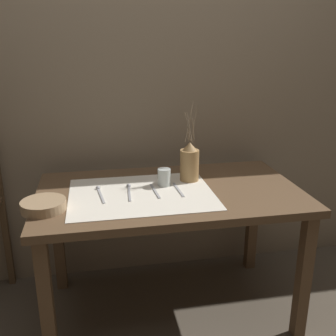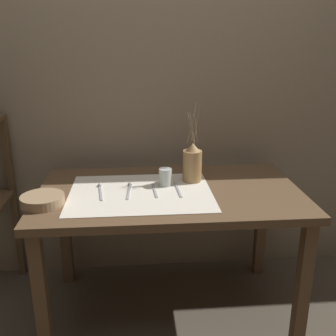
{
  "view_description": "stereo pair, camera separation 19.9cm",
  "coord_description": "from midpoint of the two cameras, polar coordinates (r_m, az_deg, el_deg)",
  "views": [
    {
      "loc": [
        -0.36,
        -1.86,
        1.48
      ],
      "look_at": [
        -0.01,
        0.0,
        0.85
      ],
      "focal_mm": 42.0,
      "sensor_mm": 36.0,
      "label": 1
    },
    {
      "loc": [
        -0.16,
        -1.89,
        1.48
      ],
      "look_at": [
        -0.01,
        0.0,
        0.85
      ],
      "focal_mm": 42.0,
      "sensor_mm": 36.0,
      "label": 2
    }
  ],
  "objects": [
    {
      "name": "spoon_outer",
      "position": [
        2.05,
        -7.1,
        -3.02
      ],
      "size": [
        0.04,
        0.21,
        0.02
      ],
      "color": "#A8A8AD",
      "rests_on": "wooden_table"
    },
    {
      "name": "linen_cloth",
      "position": [
        1.99,
        -1.14,
        -3.67
      ],
      "size": [
        0.72,
        0.55,
        0.0
      ],
      "color": "silver",
      "rests_on": "wooden_table"
    },
    {
      "name": "glass_tumbler_near",
      "position": [
        2.07,
        2.36,
        -1.37
      ],
      "size": [
        0.07,
        0.07,
        0.09
      ],
      "color": "silver",
      "rests_on": "wooden_table"
    },
    {
      "name": "spoon_inner",
      "position": [
        2.05,
        -2.84,
        -2.88
      ],
      "size": [
        0.03,
        0.21,
        0.02
      ],
      "color": "#A8A8AD",
      "rests_on": "wooden_table"
    },
    {
      "name": "pitcher_with_flowers",
      "position": [
        2.13,
        6.22,
        0.6
      ],
      "size": [
        0.1,
        0.1,
        0.43
      ],
      "color": "#A87F4C",
      "rests_on": "wooden_table"
    },
    {
      "name": "wooden_table",
      "position": [
        2.07,
        3.0,
        -5.56
      ],
      "size": [
        1.36,
        0.78,
        0.73
      ],
      "color": "brown",
      "rests_on": "ground_plane"
    },
    {
      "name": "wooden_bowl",
      "position": [
        1.91,
        -14.94,
        -4.59
      ],
      "size": [
        0.2,
        0.2,
        0.05
      ],
      "color": "#9E7F5B",
      "rests_on": "wooden_table"
    },
    {
      "name": "stone_wall_back",
      "position": [
        2.41,
        1.61,
        11.64
      ],
      "size": [
        7.0,
        0.06,
        2.4
      ],
      "color": "gray",
      "rests_on": "ground_plane"
    },
    {
      "name": "fork_inner",
      "position": [
        2.02,
        4.29,
        -3.24
      ],
      "size": [
        0.02,
        0.2,
        0.0
      ],
      "color": "#A8A8AD",
      "rests_on": "wooden_table"
    },
    {
      "name": "ground_plane",
      "position": [
        2.4,
        2.73,
        -19.73
      ],
      "size": [
        12.0,
        12.0,
        0.0
      ],
      "primitive_type": "plane",
      "color": "brown"
    },
    {
      "name": "knife_center",
      "position": [
        2.01,
        0.87,
        -3.31
      ],
      "size": [
        0.03,
        0.2,
        0.0
      ],
      "color": "#A8A8AD",
      "rests_on": "wooden_table"
    }
  ]
}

